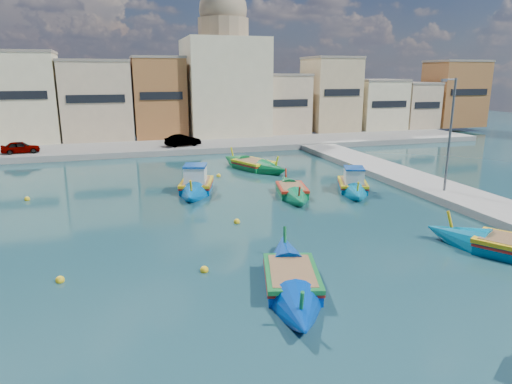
{
  "coord_description": "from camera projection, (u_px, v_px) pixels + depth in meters",
  "views": [
    {
      "loc": [
        -3.65,
        -19.24,
        8.23
      ],
      "look_at": [
        4.0,
        6.0,
        1.4
      ],
      "focal_mm": 32.0,
      "sensor_mm": 36.0,
      "label": 1
    }
  ],
  "objects": [
    {
      "name": "mooring_buoys",
      "position": [
        209.0,
        218.0,
        26.61
      ],
      "size": [
        26.82,
        18.56,
        0.36
      ],
      "color": "yellow",
      "rests_on": "ground"
    },
    {
      "name": "north_townhouses",
      "position": [
        200.0,
        100.0,
        58.01
      ],
      "size": [
        83.2,
        7.87,
        10.19
      ],
      "color": "#CBB08C",
      "rests_on": "ground"
    },
    {
      "name": "luzzu_blue_south",
      "position": [
        292.0,
        281.0,
        18.14
      ],
      "size": [
        4.27,
        9.02,
        2.54
      ],
      "color": "#0039AC",
      "rests_on": "ground"
    },
    {
      "name": "luzzu_turquoise_cabin",
      "position": [
        353.0,
        185.0,
        33.38
      ],
      "size": [
        4.95,
        8.55,
        2.73
      ],
      "color": "#0073A5",
      "rests_on": "ground"
    },
    {
      "name": "ground",
      "position": [
        211.0,
        259.0,
        20.92
      ],
      "size": [
        160.0,
        160.0,
        0.0
      ],
      "primitive_type": "plane",
      "color": "#143C3C",
      "rests_on": "ground"
    },
    {
      "name": "quay_street_lamp",
      "position": [
        449.0,
        135.0,
        30.29
      ],
      "size": [
        1.18,
        0.16,
        8.0
      ],
      "color": "#595B60",
      "rests_on": "ground"
    },
    {
      "name": "church_block",
      "position": [
        224.0,
        73.0,
        58.67
      ],
      "size": [
        10.0,
        10.0,
        19.1
      ],
      "color": "beige",
      "rests_on": "ground"
    },
    {
      "name": "luzzu_blue_cabin",
      "position": [
        197.0,
        186.0,
        33.15
      ],
      "size": [
        4.43,
        8.87,
        3.05
      ],
      "color": "#0057A6",
      "rests_on": "ground"
    },
    {
      "name": "luzzu_cyan_mid",
      "position": [
        292.0,
        191.0,
        32.0
      ],
      "size": [
        3.39,
        8.03,
        2.31
      ],
      "color": "#0B7744",
      "rests_on": "ground"
    },
    {
      "name": "parked_cars",
      "position": [
        43.0,
        146.0,
        45.79
      ],
      "size": [
        29.79,
        2.19,
        1.26
      ],
      "color": "#4C1919",
      "rests_on": "north_quay"
    },
    {
      "name": "north_quay",
      "position": [
        153.0,
        148.0,
        50.49
      ],
      "size": [
        80.0,
        8.0,
        0.6
      ],
      "primitive_type": "cube",
      "color": "gray",
      "rests_on": "ground"
    },
    {
      "name": "luzzu_green",
      "position": [
        253.0,
        166.0,
        40.69
      ],
      "size": [
        5.49,
        8.92,
        2.75
      ],
      "color": "#0A7234",
      "rests_on": "ground"
    }
  ]
}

